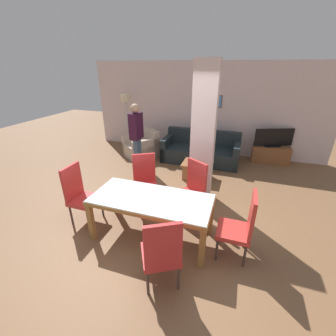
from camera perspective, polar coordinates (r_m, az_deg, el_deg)
name	(u,v)px	position (r m, az deg, el deg)	size (l,w,h in m)	color
ground_plane	(153,235)	(3.92, -3.93, -16.57)	(18.00, 18.00, 0.00)	brown
back_wall	(204,109)	(7.14, 9.08, 14.55)	(7.20, 0.09, 2.70)	silver
divider_pillar	(203,135)	(4.41, 8.95, 8.18)	(0.44, 0.30, 2.70)	silver
dining_table	(152,206)	(3.56, -4.21, -9.48)	(1.87, 0.85, 0.73)	olive
dining_chair_far_right	(192,188)	(4.10, 6.10, -5.16)	(0.63, 0.63, 1.06)	red
dining_chair_head_left	(80,193)	(4.23, -21.51, -5.93)	(0.46, 0.46, 1.06)	red
dining_chair_far_left	(145,180)	(4.38, -5.83, -3.08)	(0.63, 0.63, 1.06)	red
dining_chair_near_right	(162,252)	(2.86, -1.65, -20.59)	(0.63, 0.63, 1.06)	red
dining_chair_head_right	(241,225)	(3.39, 18.06, -13.63)	(0.46, 0.46, 1.06)	red
sofa	(201,152)	(6.60, 8.28, 4.16)	(2.15, 0.94, 0.86)	#1C2629
armchair	(142,147)	(6.93, -6.66, 5.25)	(1.21, 1.20, 0.82)	#BEAD99
coffee_table	(197,170)	(5.60, 7.39, -0.56)	(0.72, 0.56, 0.40)	brown
bottle	(191,160)	(5.42, 5.86, 2.13)	(0.07, 0.07, 0.28)	#4C2D14
tv_stand	(270,154)	(7.11, 24.58, 3.21)	(1.01, 0.40, 0.48)	brown
tv_screen	(274,138)	(6.97, 25.29, 6.93)	(1.02, 0.43, 0.51)	black
floor_lamp	(126,103)	(7.48, -10.57, 15.95)	(0.34, 0.34, 1.76)	#B7B7BC
standing_person	(136,132)	(5.91, -8.03, 8.94)	(0.24, 0.39, 1.72)	#3C5469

